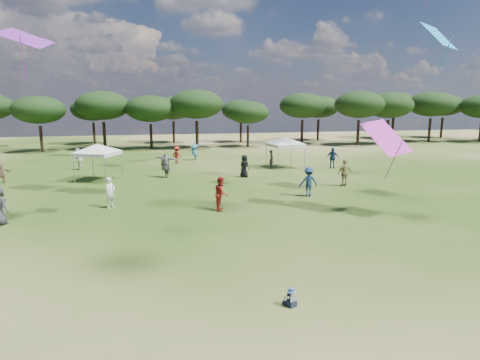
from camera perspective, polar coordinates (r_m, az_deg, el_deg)
The scene contains 6 objects.
ground at distance 10.39m, azimuth 7.64°, elevation -22.33°, with size 140.00×140.00×0.00m, color #334E17.
tree_line at distance 55.80m, azimuth -7.53°, elevation 10.37°, with size 108.78×17.63×7.77m.
tent_left at distance 31.68m, azimuth -19.65°, elevation 4.63°, with size 4.91×4.91×3.07m.
tent_right at distance 36.44m, azimuth 6.46°, elevation 5.92°, with size 5.56×5.56×3.08m.
toddler at distance 11.95m, azimuth 7.29°, elevation -16.31°, with size 0.41×0.44×0.54m.
festival_crowd at distance 31.26m, azimuth -9.99°, elevation 1.82°, with size 29.78×22.18×1.93m.
Camera 1 is at (-3.21, -8.11, 5.65)m, focal length 30.00 mm.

